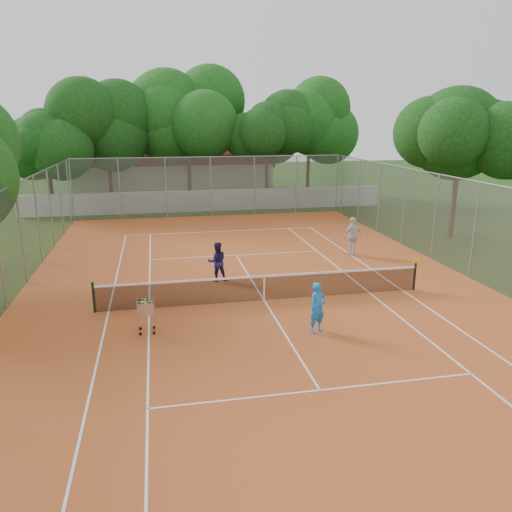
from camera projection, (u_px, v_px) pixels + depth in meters
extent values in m
plane|color=#19350E|center=(264.00, 301.00, 18.21)|extent=(120.00, 120.00, 0.00)
cube|color=#B75423|center=(264.00, 301.00, 18.21)|extent=(18.00, 34.00, 0.02)
cube|color=white|center=(264.00, 300.00, 18.21)|extent=(10.98, 23.78, 0.01)
cube|color=black|center=(264.00, 288.00, 18.08)|extent=(11.88, 0.10, 0.98)
cube|color=slate|center=(264.00, 248.00, 17.69)|extent=(18.00, 34.00, 4.00)
cube|color=silver|center=(208.00, 201.00, 35.98)|extent=(26.00, 0.30, 1.50)
cube|color=beige|center=(174.00, 168.00, 44.67)|extent=(16.40, 9.00, 4.40)
cube|color=#0D340D|center=(203.00, 139.00, 37.69)|extent=(29.00, 19.00, 10.00)
imported|color=blue|center=(318.00, 308.00, 15.30)|extent=(0.69, 0.59, 1.60)
imported|color=#1B1644|center=(217.00, 262.00, 20.26)|extent=(0.82, 0.66, 1.61)
imported|color=silver|center=(353.00, 236.00, 24.10)|extent=(1.19, 0.80, 1.87)
cube|color=#B0AFB7|center=(146.00, 315.00, 15.32)|extent=(0.70, 0.70, 1.13)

